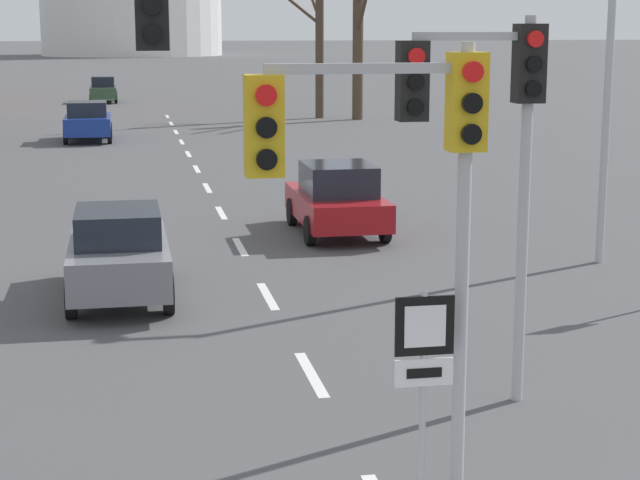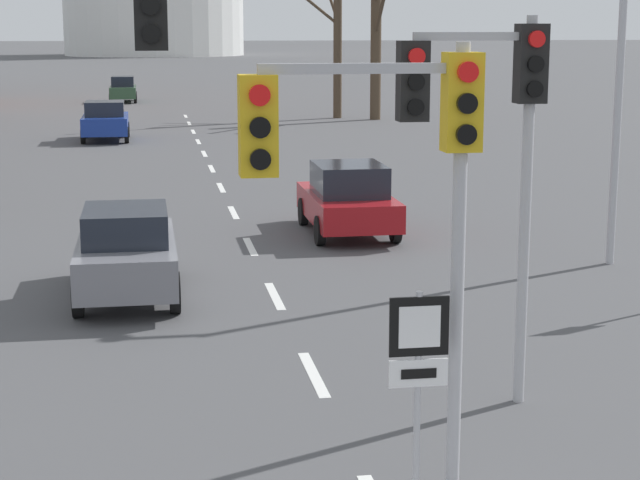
% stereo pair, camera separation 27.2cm
% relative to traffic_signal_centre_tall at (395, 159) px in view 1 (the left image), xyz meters
% --- Properties ---
extents(lane_stripe_1, '(0.16, 2.00, 0.01)m').
position_rel_traffic_signal_centre_tall_xyz_m(lane_stripe_1, '(-0.11, 4.06, -3.51)').
color(lane_stripe_1, silver).
rests_on(lane_stripe_1, ground_plane).
extents(lane_stripe_2, '(0.16, 2.00, 0.01)m').
position_rel_traffic_signal_centre_tall_xyz_m(lane_stripe_2, '(-0.11, 8.56, -3.51)').
color(lane_stripe_2, silver).
rests_on(lane_stripe_2, ground_plane).
extents(lane_stripe_3, '(0.16, 2.00, 0.01)m').
position_rel_traffic_signal_centre_tall_xyz_m(lane_stripe_3, '(-0.11, 13.06, -3.51)').
color(lane_stripe_3, silver).
rests_on(lane_stripe_3, ground_plane).
extents(lane_stripe_4, '(0.16, 2.00, 0.01)m').
position_rel_traffic_signal_centre_tall_xyz_m(lane_stripe_4, '(-0.11, 17.56, -3.51)').
color(lane_stripe_4, silver).
rests_on(lane_stripe_4, ground_plane).
extents(lane_stripe_5, '(0.16, 2.00, 0.01)m').
position_rel_traffic_signal_centre_tall_xyz_m(lane_stripe_5, '(-0.11, 22.06, -3.51)').
color(lane_stripe_5, silver).
rests_on(lane_stripe_5, ground_plane).
extents(lane_stripe_6, '(0.16, 2.00, 0.01)m').
position_rel_traffic_signal_centre_tall_xyz_m(lane_stripe_6, '(-0.11, 26.56, -3.51)').
color(lane_stripe_6, silver).
rests_on(lane_stripe_6, ground_plane).
extents(lane_stripe_7, '(0.16, 2.00, 0.01)m').
position_rel_traffic_signal_centre_tall_xyz_m(lane_stripe_7, '(-0.11, 31.06, -3.51)').
color(lane_stripe_7, silver).
rests_on(lane_stripe_7, ground_plane).
extents(lane_stripe_8, '(0.16, 2.00, 0.01)m').
position_rel_traffic_signal_centre_tall_xyz_m(lane_stripe_8, '(-0.11, 35.56, -3.51)').
color(lane_stripe_8, silver).
rests_on(lane_stripe_8, ground_plane).
extents(lane_stripe_9, '(0.16, 2.00, 0.01)m').
position_rel_traffic_signal_centre_tall_xyz_m(lane_stripe_9, '(-0.11, 40.06, -3.51)').
color(lane_stripe_9, silver).
rests_on(lane_stripe_9, ground_plane).
extents(lane_stripe_10, '(0.16, 2.00, 0.01)m').
position_rel_traffic_signal_centre_tall_xyz_m(lane_stripe_10, '(-0.11, 44.56, -3.51)').
color(lane_stripe_10, silver).
rests_on(lane_stripe_10, ground_plane).
extents(lane_stripe_11, '(0.16, 2.00, 0.01)m').
position_rel_traffic_signal_centre_tall_xyz_m(lane_stripe_11, '(-0.11, 49.06, -3.51)').
color(lane_stripe_11, silver).
rests_on(lane_stripe_11, ground_plane).
extents(traffic_signal_centre_tall, '(2.35, 0.34, 4.63)m').
position_rel_traffic_signal_centre_tall_xyz_m(traffic_signal_centre_tall, '(0.00, 0.00, 0.00)').
color(traffic_signal_centre_tall, '#B2B2B7').
rests_on(traffic_signal_centre_tall, ground_plane).
extents(traffic_signal_near_right, '(1.84, 0.34, 4.91)m').
position_rel_traffic_signal_centre_tall_xyz_m(traffic_signal_near_right, '(1.82, 2.53, 0.20)').
color(traffic_signal_near_right, '#B2B2B7').
rests_on(traffic_signal_near_right, ground_plane).
extents(traffic_signal_near_left, '(2.59, 0.34, 5.78)m').
position_rel_traffic_signal_centre_tall_xyz_m(traffic_signal_near_left, '(-3.72, 2.01, 0.88)').
color(traffic_signal_near_left, '#B2B2B7').
rests_on(traffic_signal_near_left, ground_plane).
extents(route_sign_post, '(0.60, 0.08, 2.23)m').
position_rel_traffic_signal_centre_tall_xyz_m(route_sign_post, '(0.26, -0.23, -2.01)').
color(route_sign_post, '#B2B2B7').
rests_on(route_sign_post, ground_plane).
extents(street_lamp_right, '(1.81, 0.36, 7.67)m').
position_rel_traffic_signal_centre_tall_xyz_m(street_lamp_right, '(6.69, 10.14, 1.20)').
color(street_lamp_right, '#B2B2B7').
rests_on(street_lamp_right, ground_plane).
extents(sedan_near_left, '(1.75, 4.41, 1.68)m').
position_rel_traffic_signal_centre_tall_xyz_m(sedan_near_left, '(-3.67, 61.25, -2.68)').
color(sedan_near_left, '#2D4C33').
rests_on(sedan_near_left, ground_plane).
extents(sedan_near_right, '(1.90, 4.09, 1.67)m').
position_rel_traffic_signal_centre_tall_xyz_m(sedan_near_right, '(2.29, 14.16, -2.68)').
color(sedan_near_right, maroon).
rests_on(sedan_near_right, ground_plane).
extents(sedan_mid_centre, '(1.79, 4.08, 1.65)m').
position_rel_traffic_signal_centre_tall_xyz_m(sedan_mid_centre, '(-2.73, 8.89, -2.67)').
color(sedan_mid_centre, slate).
rests_on(sedan_mid_centre, ground_plane).
extents(sedan_far_left, '(1.98, 4.04, 1.69)m').
position_rel_traffic_signal_centre_tall_xyz_m(sedan_far_left, '(-4.00, 36.66, -2.65)').
color(sedan_far_left, navy).
rests_on(sedan_far_left, ground_plane).
extents(bare_tree_right_near, '(4.77, 4.12, 11.17)m').
position_rel_traffic_signal_centre_tall_xyz_m(bare_tree_right_near, '(7.86, 46.64, 1.65)').
color(bare_tree_right_near, '#473828').
rests_on(bare_tree_right_near, ground_plane).
extents(bare_tree_right_far, '(2.71, 4.88, 8.12)m').
position_rel_traffic_signal_centre_tall_xyz_m(bare_tree_right_far, '(9.74, 45.22, 0.79)').
color(bare_tree_right_far, '#473828').
rests_on(bare_tree_right_far, ground_plane).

